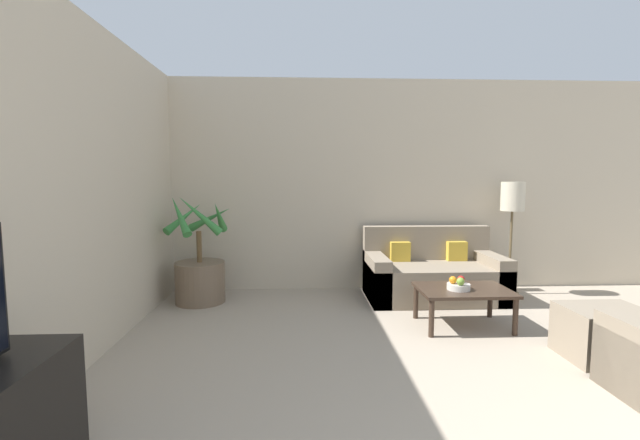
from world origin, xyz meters
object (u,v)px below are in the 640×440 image
object	(u,v)px
fruit_bowl	(458,287)
potted_palm	(200,272)
ottoman	(604,333)
apple_green	(461,281)
orange_fruit	(453,280)
floor_lamp	(513,203)
sofa_loveseat	(433,275)
coffee_table	(463,293)
apple_red	(461,279)

from	to	relation	value
fruit_bowl	potted_palm	bearing A→B (deg)	159.62
potted_palm	ottoman	bearing A→B (deg)	-25.84
apple_green	orange_fruit	world-z (taller)	apple_green
potted_palm	floor_lamp	world-z (taller)	floor_lamp
apple_green	orange_fruit	bearing A→B (deg)	125.16
sofa_loveseat	coffee_table	xyz separation A→B (m)	(-0.01, -1.00, 0.05)
sofa_loveseat	orange_fruit	size ratio (longest dim) A/B	21.95
fruit_bowl	ottoman	size ratio (longest dim) A/B	0.35
fruit_bowl	floor_lamp	bearing A→B (deg)	46.98
floor_lamp	apple_green	size ratio (longest dim) A/B	18.75
sofa_loveseat	orange_fruit	xyz separation A→B (m)	(-0.13, -1.04, 0.20)
floor_lamp	potted_palm	bearing A→B (deg)	-177.40
sofa_loveseat	ottoman	size ratio (longest dim) A/B	2.55
sofa_loveseat	apple_red	bearing A→B (deg)	-92.40
apple_red	apple_green	xyz separation A→B (m)	(-0.04, -0.10, 0.00)
floor_lamp	fruit_bowl	world-z (taller)	floor_lamp
coffee_table	orange_fruit	xyz separation A→B (m)	(-0.12, -0.04, 0.14)
ottoman	fruit_bowl	bearing A→B (deg)	140.83
floor_lamp	ottoman	bearing A→B (deg)	-95.25
potted_palm	coffee_table	size ratio (longest dim) A/B	1.46
sofa_loveseat	apple_red	distance (m)	1.03
apple_green	ottoman	xyz separation A→B (m)	(0.92, -0.68, -0.27)
sofa_loveseat	fruit_bowl	world-z (taller)	sofa_loveseat
floor_lamp	sofa_loveseat	bearing A→B (deg)	-172.88
fruit_bowl	apple_red	bearing A→B (deg)	43.81
coffee_table	apple_green	world-z (taller)	apple_green
apple_red	ottoman	xyz separation A→B (m)	(0.88, -0.78, -0.27)
orange_fruit	apple_red	bearing A→B (deg)	17.95
floor_lamp	orange_fruit	distance (m)	1.77
orange_fruit	apple_green	bearing A→B (deg)	-54.84
sofa_loveseat	fruit_bowl	distance (m)	1.05
floor_lamp	coffee_table	size ratio (longest dim) A/B	1.60
fruit_bowl	apple_green	size ratio (longest dim) A/B	2.93
apple_red	apple_green	distance (m)	0.11
potted_palm	orange_fruit	distance (m)	2.82
potted_palm	sofa_loveseat	xyz separation A→B (m)	(2.77, 0.05, -0.08)
ottoman	apple_green	bearing A→B (deg)	143.49
sofa_loveseat	fruit_bowl	size ratio (longest dim) A/B	7.25
coffee_table	ottoman	world-z (taller)	ottoman
ottoman	floor_lamp	bearing A→B (deg)	84.75
ottoman	potted_palm	bearing A→B (deg)	154.16
floor_lamp	coffee_table	bearing A→B (deg)	-132.31
apple_green	fruit_bowl	bearing A→B (deg)	84.36
sofa_loveseat	floor_lamp	bearing A→B (deg)	7.12
fruit_bowl	ottoman	bearing A→B (deg)	-39.17
orange_fruit	coffee_table	bearing A→B (deg)	17.80
potted_palm	apple_green	bearing A→B (deg)	-21.61
orange_fruit	ottoman	size ratio (longest dim) A/B	0.12
sofa_loveseat	floor_lamp	distance (m)	1.34
apple_red	apple_green	size ratio (longest dim) A/B	0.94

